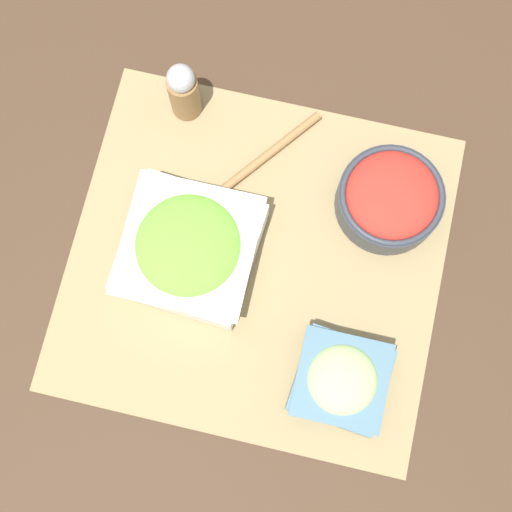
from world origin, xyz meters
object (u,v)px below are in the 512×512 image
object	(u,v)px
tomato_bowl	(390,198)
lettuce_bowl	(189,248)
wooden_spoon	(216,193)
cucumber_bowl	(341,380)
pepper_shaker	(183,90)

from	to	relation	value
tomato_bowl	lettuce_bowl	xyz separation A→B (m)	(0.24, 0.13, 0.00)
tomato_bowl	wooden_spoon	distance (m)	0.23
tomato_bowl	lettuce_bowl	size ratio (longest dim) A/B	0.79
lettuce_bowl	cucumber_bowl	bearing A→B (deg)	152.05
cucumber_bowl	wooden_spoon	bearing A→B (deg)	-44.24
cucumber_bowl	lettuce_bowl	bearing A→B (deg)	-27.95
wooden_spoon	tomato_bowl	bearing A→B (deg)	-170.33
cucumber_bowl	pepper_shaker	size ratio (longest dim) A/B	1.15
lettuce_bowl	cucumber_bowl	world-z (taller)	lettuce_bowl
tomato_bowl	pepper_shaker	bearing A→B (deg)	-14.70
tomato_bowl	wooden_spoon	size ratio (longest dim) A/B	0.67
wooden_spoon	pepper_shaker	world-z (taller)	pepper_shaker
lettuce_bowl	pepper_shaker	world-z (taller)	pepper_shaker
tomato_bowl	lettuce_bowl	bearing A→B (deg)	27.57
cucumber_bowl	pepper_shaker	bearing A→B (deg)	-48.78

